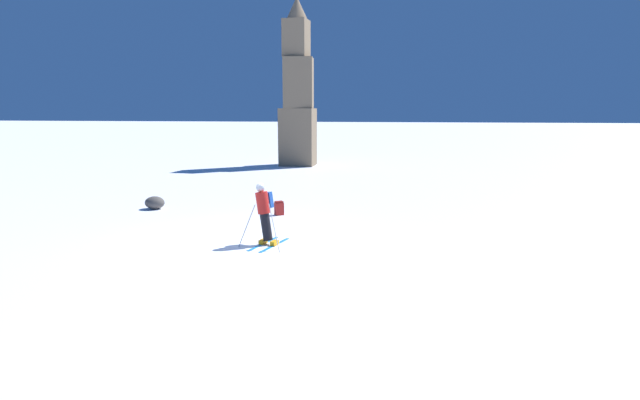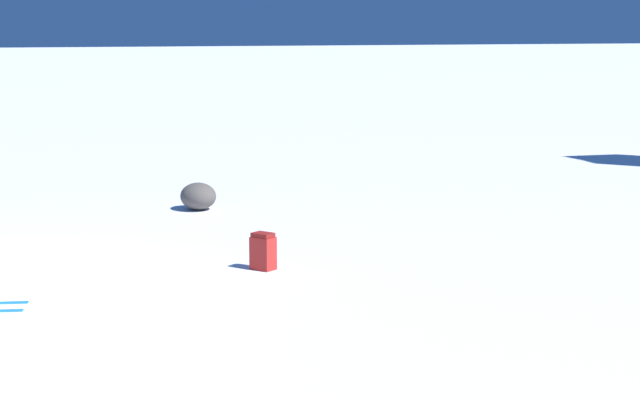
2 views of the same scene
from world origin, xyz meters
name	(u,v)px [view 1 (image 1 of 2)]	position (x,y,z in m)	size (l,w,h in m)	color
ground_plane	(233,243)	(0.00, 0.00, 0.00)	(300.00, 300.00, 0.00)	white
skier	(264,210)	(0.90, 0.06, 0.96)	(1.26, 1.67, 1.74)	#1E7AC6
rock_pillar	(298,97)	(-2.59, 20.00, 4.56)	(2.26, 1.99, 10.88)	#7A664C
spare_backpack	(279,208)	(0.29, 3.93, 0.24)	(0.37, 0.35, 0.50)	#AD231E
exposed_boulder_0	(155,203)	(-4.61, 4.18, 0.24)	(0.74, 0.63, 0.48)	#4C4742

